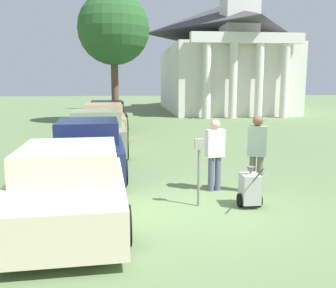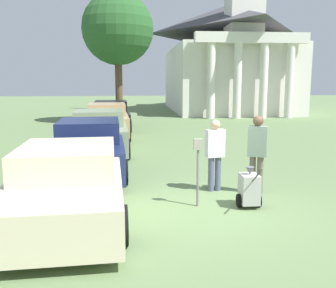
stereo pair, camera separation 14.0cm
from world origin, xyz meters
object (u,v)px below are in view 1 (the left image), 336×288
(parking_meter, at_px, (199,160))
(person_worker, at_px, (215,151))
(parked_car_cream, at_px, (71,183))
(church, at_px, (222,48))
(parked_car_tan, at_px, (104,121))
(parked_car_navy, at_px, (89,149))
(equipment_cart, at_px, (250,188))
(parked_car_black, at_px, (107,116))
(person_supervisor, at_px, (257,149))
(parked_car_sage, at_px, (98,133))

(parking_meter, xyz_separation_m, person_worker, (0.58, 1.05, -0.02))
(parked_car_cream, relative_size, church, 0.20)
(parked_car_tan, distance_m, person_worker, 9.47)
(parked_car_navy, relative_size, church, 0.19)
(equipment_cart, distance_m, church, 26.48)
(parked_car_navy, bearing_deg, parked_car_black, 86.64)
(parked_car_navy, bearing_deg, equipment_cart, -46.14)
(parked_car_black, bearing_deg, equipment_cart, -78.09)
(parked_car_cream, xyz_separation_m, person_supervisor, (4.00, 1.06, 0.39))
(parking_meter, height_order, equipment_cart, parking_meter)
(person_worker, distance_m, person_supervisor, 0.95)
(parked_car_navy, height_order, parked_car_black, parked_car_black)
(parked_car_black, height_order, person_supervisor, person_supervisor)
(parked_car_black, relative_size, person_supervisor, 2.96)
(parking_meter, distance_m, person_supervisor, 1.66)
(parked_car_cream, distance_m, parking_meter, 2.56)
(parked_car_navy, height_order, parked_car_sage, parked_car_sage)
(equipment_cart, bearing_deg, church, 78.25)
(parked_car_cream, bearing_deg, church, 66.74)
(person_supervisor, distance_m, equipment_cart, 1.20)
(parked_car_navy, distance_m, person_supervisor, 4.66)
(parking_meter, distance_m, person_worker, 1.20)
(parked_car_black, distance_m, person_supervisor, 12.77)
(parked_car_tan, distance_m, church, 18.39)
(parked_car_sage, height_order, equipment_cart, parked_car_sage)
(person_worker, height_order, church, church)
(parked_car_cream, height_order, parked_car_tan, parked_car_tan)
(parked_car_tan, bearing_deg, parking_meter, -79.21)
(parked_car_black, xyz_separation_m, parking_meter, (2.52, -12.88, 0.27))
(parked_car_cream, distance_m, equipment_cart, 3.57)
(parked_car_navy, xyz_separation_m, person_worker, (3.10, -2.08, 0.26))
(person_supervisor, xyz_separation_m, equipment_cart, (-0.44, -0.91, -0.64))
(parked_car_navy, height_order, parking_meter, parked_car_navy)
(parked_car_tan, xyz_separation_m, parked_car_black, (0.00, 2.87, -0.03))
(parked_car_tan, bearing_deg, parked_car_cream, -93.35)
(parked_car_navy, xyz_separation_m, parked_car_sage, (-0.00, 3.06, 0.03))
(parked_car_sage, bearing_deg, person_supervisor, -57.03)
(parking_meter, bearing_deg, parked_car_cream, -173.18)
(person_supervisor, xyz_separation_m, church, (5.24, 24.46, 4.36))
(person_supervisor, bearing_deg, parked_car_tan, -44.95)
(person_supervisor, distance_m, church, 25.39)
(parking_meter, distance_m, church, 26.46)
(person_worker, bearing_deg, church, -114.00)
(parking_meter, distance_m, equipment_cart, 1.20)
(church, bearing_deg, person_worker, -104.26)
(parking_meter, bearing_deg, person_worker, 61.28)
(parked_car_tan, relative_size, equipment_cart, 5.05)
(parked_car_cream, height_order, church, church)
(parked_car_cream, xyz_separation_m, parked_car_black, (0.00, 13.18, 0.06))
(parked_car_sage, height_order, parked_car_tan, parked_car_tan)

